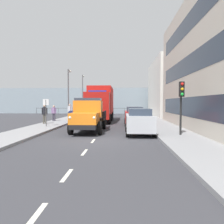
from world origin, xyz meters
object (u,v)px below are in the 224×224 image
(pedestrian_couple_b, at_px, (70,110))
(car_maroon_oppositeside_1, at_px, (90,112))
(pedestrian_with_bag, at_px, (54,112))
(pedestrian_near_railing, at_px, (45,112))
(lorry_cargo_red, at_px, (101,103))
(traffic_light_near, at_px, (181,96))
(car_silver_kerbside_near, at_px, (139,121))
(lamp_post_promenade, at_px, (69,89))
(car_red_kerbside_1, at_px, (134,116))
(lamp_post_far, at_px, (83,91))
(street_sign, at_px, (46,108))
(car_grey_oppositeside_2, at_px, (96,110))
(truck_vintage_orange, at_px, (88,116))
(car_navy_oppositeside_0, at_px, (82,114))

(pedestrian_couple_b, bearing_deg, car_maroon_oppositeside_1, -118.10)
(pedestrian_with_bag, distance_m, pedestrian_couple_b, 2.33)
(pedestrian_near_railing, bearing_deg, lorry_cargo_red, -138.97)
(traffic_light_near, bearing_deg, car_silver_kerbside_near, -26.08)
(car_maroon_oppositeside_1, distance_m, lamp_post_promenade, 4.03)
(car_maroon_oppositeside_1, xyz_separation_m, pedestrian_with_bag, (3.04, 5.32, 0.23))
(car_silver_kerbside_near, xyz_separation_m, pedestrian_couple_b, (7.19, -10.24, 0.34))
(car_red_kerbside_1, xyz_separation_m, lamp_post_far, (7.87, -16.30, 3.23))
(pedestrian_couple_b, relative_size, street_sign, 0.81)
(car_grey_oppositeside_2, distance_m, lamp_post_far, 4.55)
(traffic_light_near, distance_m, lamp_post_promenade, 16.97)
(car_silver_kerbside_near, xyz_separation_m, pedestrian_near_railing, (8.32, -5.24, 0.31))
(truck_vintage_orange, height_order, pedestrian_with_bag, truck_vintage_orange)
(pedestrian_couple_b, xyz_separation_m, street_sign, (0.20, 7.13, 0.45))
(lorry_cargo_red, height_order, car_grey_oppositeside_2, lorry_cargo_red)
(lorry_cargo_red, xyz_separation_m, car_maroon_oppositeside_1, (1.88, -4.17, -1.18))
(lorry_cargo_red, distance_m, pedestrian_near_railing, 6.41)
(lorry_cargo_red, height_order, car_silver_kerbside_near, lorry_cargo_red)
(car_maroon_oppositeside_1, bearing_deg, traffic_light_near, 117.93)
(car_red_kerbside_1, height_order, street_sign, street_sign)
(pedestrian_couple_b, height_order, lamp_post_promenade, lamp_post_promenade)
(lamp_post_far, bearing_deg, pedestrian_with_bag, 87.58)
(lorry_cargo_red, bearing_deg, car_grey_oppositeside_2, -79.80)
(car_navy_oppositeside_0, relative_size, car_maroon_oppositeside_1, 0.97)
(street_sign, bearing_deg, car_navy_oppositeside_0, -111.20)
(truck_vintage_orange, relative_size, car_silver_kerbside_near, 1.45)
(car_silver_kerbside_near, distance_m, pedestrian_couple_b, 12.52)
(car_red_kerbside_1, distance_m, pedestrian_near_railing, 8.34)
(pedestrian_with_bag, bearing_deg, lorry_cargo_red, -166.83)
(car_maroon_oppositeside_1, height_order, car_grey_oppositeside_2, same)
(lamp_post_far, xyz_separation_m, street_sign, (-0.47, 18.80, -2.44))
(truck_vintage_orange, relative_size, car_maroon_oppositeside_1, 1.38)
(pedestrian_near_railing, xyz_separation_m, lamp_post_far, (-0.46, -16.66, 2.92))
(traffic_light_near, bearing_deg, pedestrian_near_railing, -30.90)
(traffic_light_near, bearing_deg, lamp_post_promenade, -52.67)
(car_silver_kerbside_near, distance_m, car_maroon_oppositeside_1, 14.62)
(lorry_cargo_red, relative_size, street_sign, 3.65)
(lorry_cargo_red, bearing_deg, street_sign, 58.50)
(truck_vintage_orange, relative_size, pedestrian_with_bag, 3.39)
(car_navy_oppositeside_0, height_order, car_grey_oppositeside_2, same)
(car_grey_oppositeside_2, xyz_separation_m, lamp_post_promenade, (2.43, 7.58, 2.93))
(car_maroon_oppositeside_1, relative_size, pedestrian_couple_b, 2.24)
(traffic_light_near, bearing_deg, car_maroon_oppositeside_1, -62.07)
(truck_vintage_orange, distance_m, car_maroon_oppositeside_1, 12.74)
(car_silver_kerbside_near, bearing_deg, lamp_post_far, -70.24)
(traffic_light_near, height_order, street_sign, traffic_light_near)
(car_grey_oppositeside_2, height_order, lamp_post_promenade, lamp_post_promenade)
(street_sign, bearing_deg, car_maroon_oppositeside_1, -100.75)
(car_red_kerbside_1, xyz_separation_m, pedestrian_near_railing, (8.32, 0.36, 0.31))
(lorry_cargo_red, height_order, traffic_light_near, lorry_cargo_red)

